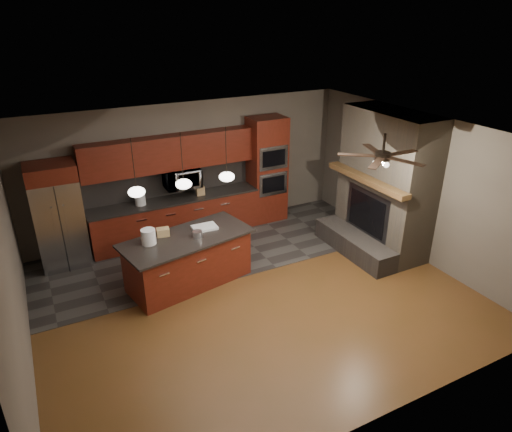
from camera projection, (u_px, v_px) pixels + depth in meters
ground at (254, 295)px, 7.87m from camera, size 7.00×7.00×0.00m
ceiling at (254, 136)px, 6.71m from camera, size 7.00×6.00×0.02m
back_wall at (190, 168)px, 9.71m from camera, size 7.00×0.02×2.80m
right_wall at (416, 186)px, 8.75m from camera, size 0.02×6.00×2.80m
left_wall at (11, 275)px, 5.83m from camera, size 0.02×6.00×2.80m
slate_tile_patch at (214, 250)px, 9.32m from camera, size 7.00×2.40×0.01m
fireplace_column at (383, 188)px, 8.92m from camera, size 1.30×2.10×2.80m
back_cabinetry at (174, 198)px, 9.52m from camera, size 3.59×0.64×2.20m
oven_tower at (267, 170)px, 10.26m from camera, size 0.80×0.63×2.38m
microwave at (182, 178)px, 9.44m from camera, size 0.73×0.41×0.50m
refrigerator at (58, 216)px, 8.43m from camera, size 0.86×0.75×2.02m
kitchen_island at (189, 260)px, 8.03m from camera, size 2.41×1.44×0.92m
white_bucket at (148, 237)px, 7.57m from camera, size 0.28×0.28×0.26m
paint_can at (197, 234)px, 7.82m from camera, size 0.17×0.17×0.11m
paint_tray at (205, 227)px, 8.14m from camera, size 0.44×0.32×0.04m
cardboard_box at (163, 232)px, 7.86m from camera, size 0.24×0.19×0.14m
counter_bucket at (140, 199)px, 9.13m from camera, size 0.21×0.21×0.24m
counter_box at (200, 191)px, 9.63m from camera, size 0.18×0.15×0.19m
pendant_left at (137, 192)px, 6.93m from camera, size 0.26×0.26×0.92m
pendant_center at (184, 184)px, 7.24m from camera, size 0.26×0.26×0.92m
pendant_right at (227, 176)px, 7.56m from camera, size 0.26×0.26×0.92m
ceiling_fan at (383, 156)px, 6.95m from camera, size 1.27×1.33×0.41m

